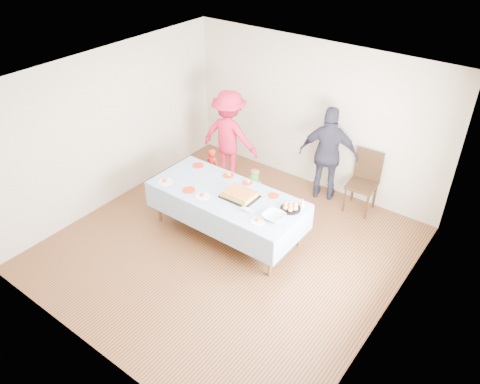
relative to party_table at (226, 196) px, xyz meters
The scene contains 22 objects.
ground 0.82m from the party_table, 49.87° to the right, with size 5.00×5.00×0.00m, color #432713.
room_walls 1.13m from the party_table, 43.80° to the right, with size 5.04×5.04×2.72m.
party_table is the anchor object (origin of this frame).
birthday_cake 0.26m from the party_table, ahead, with size 0.54×0.41×0.10m.
rolls_tray 1.05m from the party_table, 12.72° to the left, with size 0.31×0.31×0.09m.
punch_bowl 0.96m from the party_table, ahead, with size 0.31×0.31×0.08m, color silver.
party_hat 1.20m from the party_table, 19.73° to the left, with size 0.09×0.09×0.15m, color silver.
fork_pile 0.59m from the party_table, 19.58° to the right, with size 0.24×0.18×0.07m, color white, non-canonical shape.
plate_red_far_a 0.98m from the party_table, 157.72° to the left, with size 0.19×0.19×0.01m, color red.
plate_red_far_b 0.52m from the party_table, 124.42° to the left, with size 0.18×0.18×0.01m, color red.
plate_red_far_c 0.45m from the party_table, 78.28° to the left, with size 0.17×0.17×0.01m, color red.
plate_red_far_d 0.74m from the party_table, 30.98° to the left, with size 0.17×0.17×0.01m, color red.
plate_red_near 0.60m from the party_table, 150.91° to the right, with size 0.20×0.20×0.01m, color red.
plate_white_left 1.05m from the party_table, 160.76° to the right, with size 0.24×0.24×0.01m, color white.
plate_white_mid 0.38m from the party_table, 129.16° to the right, with size 0.23×0.23×0.01m, color white.
plate_white_right 0.86m from the party_table, 20.68° to the right, with size 0.21×0.21×0.01m, color white.
dining_chair 2.46m from the party_table, 54.34° to the left, with size 0.50×0.50×1.08m.
toddler_left 1.44m from the party_table, 138.60° to the left, with size 0.30×0.20×0.82m, color red.
toddler_mid 0.80m from the party_table, 88.96° to the left, with size 0.38×0.24×0.77m, color #296923.
toddler_right 0.87m from the party_table, 93.80° to the left, with size 0.39×0.31×0.81m, color tan.
adult_left 1.77m from the party_table, 126.46° to the left, with size 1.13×0.65×1.75m, color red.
adult_right 2.06m from the party_table, 68.34° to the left, with size 1.02×0.43×1.75m, color #2A2938.
Camera 1 is at (3.55, -4.41, 4.83)m, focal length 35.00 mm.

